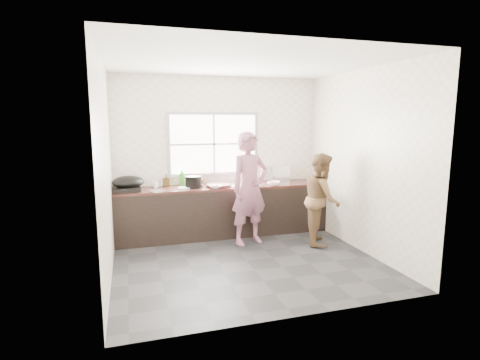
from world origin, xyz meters
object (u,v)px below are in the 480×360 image
object	(u,v)px
bowl_held	(254,185)
burner	(126,188)
bowl_crabs	(273,184)
glass_jar	(155,185)
person_side	(322,199)
cutting_board	(219,185)
black_pot	(193,182)
bottle_green	(182,177)
bowl_mince	(215,187)
pot_lid_right	(157,186)
dish_rack	(277,173)
woman	(249,192)
bottle_brown_tall	(166,181)
bottle_brown_short	(199,179)
wok	(128,182)
plate_food	(184,188)
pot_lid_left	(158,191)

from	to	relation	value
bowl_held	burner	xyz separation A→B (m)	(-2.06, 0.23, 0.00)
bowl_crabs	glass_jar	distance (m)	1.98
person_side	cutting_board	distance (m)	1.70
black_pot	glass_jar	size ratio (longest dim) A/B	2.70
bottle_green	burner	distance (m)	0.94
bowl_mince	pot_lid_right	distance (m)	1.01
cutting_board	bowl_mince	bearing A→B (deg)	-122.63
bowl_held	dish_rack	size ratio (longest dim) A/B	0.49
woman	black_pot	bearing A→B (deg)	131.34
glass_jar	pot_lid_right	distance (m)	0.12
cutting_board	black_pot	distance (m)	0.43
woman	cutting_board	world-z (taller)	woman
glass_jar	burner	distance (m)	0.48
bottle_green	pot_lid_right	distance (m)	0.45
bottle_brown_tall	bottle_brown_short	size ratio (longest dim) A/B	1.00
person_side	wok	xyz separation A→B (m)	(-2.94, 0.79, 0.29)
bowl_held	wok	world-z (taller)	wok
bowl_mince	glass_jar	world-z (taller)	glass_jar
cutting_board	plate_food	xyz separation A→B (m)	(-0.57, 0.00, -0.01)
bowl_mince	bottle_green	distance (m)	0.63
person_side	black_pot	distance (m)	2.10
burner	pot_lid_right	world-z (taller)	burner
black_pot	glass_jar	bearing A→B (deg)	165.48
bowl_mince	plate_food	size ratio (longest dim) A/B	0.98
bowl_held	wok	bearing A→B (deg)	176.65
woman	black_pot	xyz separation A→B (m)	(-0.80, 0.51, 0.12)
bowl_mince	glass_jar	distance (m)	0.99
woman	dish_rack	bearing A→B (deg)	27.95
person_side	pot_lid_left	distance (m)	2.59
woman	bottle_green	xyz separation A→B (m)	(-0.96, 0.73, 0.18)
bowl_crabs	bottle_brown_tall	xyz separation A→B (m)	(-1.77, 0.43, 0.06)
cutting_board	glass_jar	world-z (taller)	glass_jar
bowl_crabs	burner	world-z (taller)	burner
person_side	bowl_crabs	size ratio (longest dim) A/B	8.51
pot_lid_left	plate_food	bearing A→B (deg)	17.68
woman	bowl_mince	xyz separation A→B (m)	(-0.47, 0.34, 0.05)
cutting_board	bottle_brown_short	xyz separation A→B (m)	(-0.27, 0.30, 0.07)
bowl_held	bowl_mince	bearing A→B (deg)	180.00
burner	wok	size ratio (longest dim) A/B	0.92
wok	burner	bearing A→B (deg)	111.47
dish_rack	pot_lid_right	xyz separation A→B (m)	(-2.16, 0.03, -0.13)
plate_food	bowl_held	bearing A→B (deg)	-6.86
bowl_crabs	black_pot	xyz separation A→B (m)	(-1.35, 0.17, 0.07)
person_side	black_pot	xyz separation A→B (m)	(-1.91, 0.84, 0.23)
woman	bottle_brown_tall	distance (m)	1.45
wok	black_pot	bearing A→B (deg)	2.96
black_pot	cutting_board	bearing A→B (deg)	-4.69
wok	dish_rack	xyz separation A→B (m)	(2.62, 0.30, -0.01)
plate_food	bowl_mince	bearing A→B (deg)	-15.83
bottle_green	burner	xyz separation A→B (m)	(-0.92, -0.16, -0.12)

